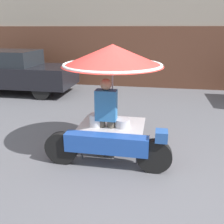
# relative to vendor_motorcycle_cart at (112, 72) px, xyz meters

# --- Properties ---
(ground_plane) EXTENTS (36.00, 36.00, 0.00)m
(ground_plane) POSITION_rel_vendor_motorcycle_cart_xyz_m (0.40, -0.71, -1.60)
(ground_plane) COLOR #56565B
(shopfront_building) EXTENTS (28.00, 2.06, 4.31)m
(shopfront_building) POSITION_rel_vendor_motorcycle_cart_xyz_m (0.40, 6.95, 0.54)
(shopfront_building) COLOR gray
(shopfront_building) RESTS_ON ground
(vendor_motorcycle_cart) EXTENTS (2.24, 1.81, 2.08)m
(vendor_motorcycle_cart) POSITION_rel_vendor_motorcycle_cart_xyz_m (0.00, 0.00, 0.00)
(vendor_motorcycle_cart) COLOR black
(vendor_motorcycle_cart) RESTS_ON ground
(vendor_person) EXTENTS (0.38, 0.22, 1.51)m
(vendor_person) POSITION_rel_vendor_motorcycle_cart_xyz_m (-0.08, -0.12, -0.77)
(vendor_person) COLOR #4C473D
(vendor_person) RESTS_ON ground
(parked_car) EXTENTS (4.39, 1.78, 1.56)m
(parked_car) POSITION_rel_vendor_motorcycle_cart_xyz_m (-4.48, 4.13, -0.80)
(parked_car) COLOR black
(parked_car) RESTS_ON ground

